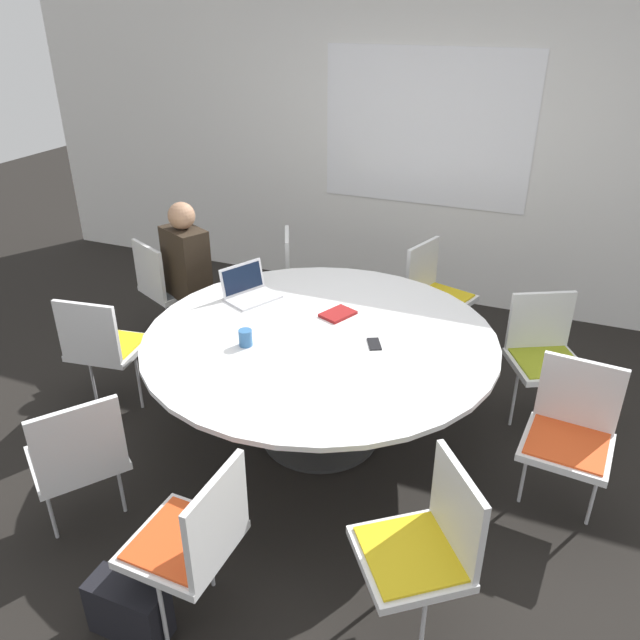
{
  "coord_description": "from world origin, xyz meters",
  "views": [
    {
      "loc": [
        1.24,
        -3.02,
        2.53
      ],
      "look_at": [
        0.0,
        0.0,
        0.85
      ],
      "focal_mm": 35.0,
      "sensor_mm": 36.0,
      "label": 1
    }
  ],
  "objects_px": {
    "laptop": "(249,290)",
    "chair_6": "(545,350)",
    "chair_7": "(435,289)",
    "spiral_notebook": "(338,314)",
    "chair_1": "(102,343)",
    "chair_8": "(303,274)",
    "person_0": "(189,267)",
    "coffee_cup": "(246,338)",
    "chair_4": "(426,542)",
    "chair_0": "(166,283)",
    "handbag": "(129,609)",
    "chair_2": "(78,454)",
    "cell_phone": "(374,344)",
    "chair_3": "(194,536)",
    "chair_5": "(571,429)"
  },
  "relations": [
    {
      "from": "chair_0",
      "to": "chair_8",
      "type": "bearing_deg",
      "value": 57.97
    },
    {
      "from": "chair_0",
      "to": "chair_4",
      "type": "height_order",
      "value": "same"
    },
    {
      "from": "chair_4",
      "to": "handbag",
      "type": "distance_m",
      "value": 1.34
    },
    {
      "from": "laptop",
      "to": "chair_6",
      "type": "bearing_deg",
      "value": -51.71
    },
    {
      "from": "chair_5",
      "to": "person_0",
      "type": "relative_size",
      "value": 0.71
    },
    {
      "from": "chair_4",
      "to": "chair_5",
      "type": "xyz_separation_m",
      "value": [
        0.52,
        1.04,
        0.0
      ]
    },
    {
      "from": "chair_6",
      "to": "chair_8",
      "type": "relative_size",
      "value": 1.0
    },
    {
      "from": "chair_3",
      "to": "chair_8",
      "type": "relative_size",
      "value": 1.0
    },
    {
      "from": "chair_5",
      "to": "laptop",
      "type": "bearing_deg",
      "value": -4.77
    },
    {
      "from": "chair_8",
      "to": "spiral_notebook",
      "type": "bearing_deg",
      "value": 9.09
    },
    {
      "from": "chair_8",
      "to": "spiral_notebook",
      "type": "distance_m",
      "value": 1.24
    },
    {
      "from": "spiral_notebook",
      "to": "cell_phone",
      "type": "xyz_separation_m",
      "value": [
        0.33,
        -0.27,
        -0.01
      ]
    },
    {
      "from": "chair_2",
      "to": "chair_4",
      "type": "height_order",
      "value": "same"
    },
    {
      "from": "chair_1",
      "to": "chair_8",
      "type": "bearing_deg",
      "value": 56.14
    },
    {
      "from": "chair_4",
      "to": "spiral_notebook",
      "type": "xyz_separation_m",
      "value": [
        -0.93,
        1.4,
        0.23
      ]
    },
    {
      "from": "chair_6",
      "to": "chair_4",
      "type": "bearing_deg",
      "value": 52.45
    },
    {
      "from": "chair_8",
      "to": "person_0",
      "type": "height_order",
      "value": "person_0"
    },
    {
      "from": "chair_8",
      "to": "coffee_cup",
      "type": "relative_size",
      "value": 8.84
    },
    {
      "from": "person_0",
      "to": "chair_3",
      "type": "bearing_deg",
      "value": -31.23
    },
    {
      "from": "coffee_cup",
      "to": "chair_4",
      "type": "bearing_deg",
      "value": -33.17
    },
    {
      "from": "chair_3",
      "to": "spiral_notebook",
      "type": "relative_size",
      "value": 3.47
    },
    {
      "from": "chair_3",
      "to": "coffee_cup",
      "type": "height_order",
      "value": "chair_3"
    },
    {
      "from": "chair_1",
      "to": "chair_4",
      "type": "bearing_deg",
      "value": -27.77
    },
    {
      "from": "chair_3",
      "to": "handbag",
      "type": "height_order",
      "value": "chair_3"
    },
    {
      "from": "person_0",
      "to": "cell_phone",
      "type": "height_order",
      "value": "person_0"
    },
    {
      "from": "chair_3",
      "to": "person_0",
      "type": "relative_size",
      "value": 0.71
    },
    {
      "from": "chair_7",
      "to": "spiral_notebook",
      "type": "relative_size",
      "value": 3.47
    },
    {
      "from": "chair_0",
      "to": "chair_7",
      "type": "bearing_deg",
      "value": 45.1
    },
    {
      "from": "spiral_notebook",
      "to": "chair_0",
      "type": "bearing_deg",
      "value": 165.48
    },
    {
      "from": "chair_1",
      "to": "handbag",
      "type": "xyz_separation_m",
      "value": [
        1.19,
        -1.35,
        -0.39
      ]
    },
    {
      "from": "handbag",
      "to": "chair_8",
      "type": "bearing_deg",
      "value": 98.49
    },
    {
      "from": "chair_6",
      "to": "handbag",
      "type": "xyz_separation_m",
      "value": [
        -1.5,
        -2.36,
        -0.39
      ]
    },
    {
      "from": "chair_7",
      "to": "chair_2",
      "type": "bearing_deg",
      "value": -6.16
    },
    {
      "from": "chair_4",
      "to": "chair_7",
      "type": "height_order",
      "value": "same"
    },
    {
      "from": "laptop",
      "to": "spiral_notebook",
      "type": "bearing_deg",
      "value": -66.83
    },
    {
      "from": "chair_2",
      "to": "cell_phone",
      "type": "relative_size",
      "value": 5.58
    },
    {
      "from": "chair_0",
      "to": "laptop",
      "type": "bearing_deg",
      "value": 3.72
    },
    {
      "from": "cell_phone",
      "to": "chair_1",
      "type": "bearing_deg",
      "value": -170.89
    },
    {
      "from": "chair_6",
      "to": "laptop",
      "type": "relative_size",
      "value": 2.12
    },
    {
      "from": "spiral_notebook",
      "to": "coffee_cup",
      "type": "distance_m",
      "value": 0.67
    },
    {
      "from": "person_0",
      "to": "laptop",
      "type": "height_order",
      "value": "person_0"
    },
    {
      "from": "person_0",
      "to": "chair_6",
      "type": "bearing_deg",
      "value": 27.1
    },
    {
      "from": "chair_0",
      "to": "person_0",
      "type": "bearing_deg",
      "value": 19.1
    },
    {
      "from": "chair_0",
      "to": "chair_4",
      "type": "relative_size",
      "value": 1.0
    },
    {
      "from": "chair_2",
      "to": "handbag",
      "type": "relative_size",
      "value": 2.43
    },
    {
      "from": "coffee_cup",
      "to": "spiral_notebook",
      "type": "bearing_deg",
      "value": 57.6
    },
    {
      "from": "chair_7",
      "to": "coffee_cup",
      "type": "height_order",
      "value": "chair_7"
    },
    {
      "from": "chair_7",
      "to": "person_0",
      "type": "height_order",
      "value": "person_0"
    },
    {
      "from": "chair_1",
      "to": "chair_7",
      "type": "bearing_deg",
      "value": 34.56
    },
    {
      "from": "chair_4",
      "to": "chair_8",
      "type": "height_order",
      "value": "same"
    }
  ]
}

